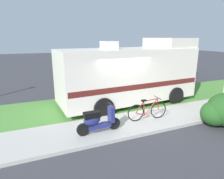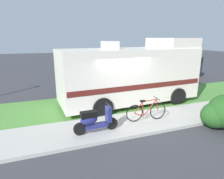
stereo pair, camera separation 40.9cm
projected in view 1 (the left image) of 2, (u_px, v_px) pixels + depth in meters
ground_plane at (124, 113)px, 8.90m from camera, size 80.00×80.00×0.00m
sidewalk at (137, 122)px, 7.81m from camera, size 24.00×2.00×0.12m
grass_strip at (111, 103)px, 10.22m from camera, size 24.00×3.40×0.08m
motorhome_rv at (130, 73)px, 9.94m from camera, size 7.04×2.92×3.32m
scooter at (97, 120)px, 6.74m from camera, size 1.60×0.50×0.97m
bicycle at (147, 111)px, 7.85m from camera, size 1.70×0.52×0.90m
pickup_truck_near at (168, 66)px, 17.10m from camera, size 5.69×2.29×1.76m
bottle_green at (213, 107)px, 9.05m from camera, size 0.07×0.07×0.23m
bottle_spare at (207, 107)px, 9.03m from camera, size 0.07×0.07×0.28m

